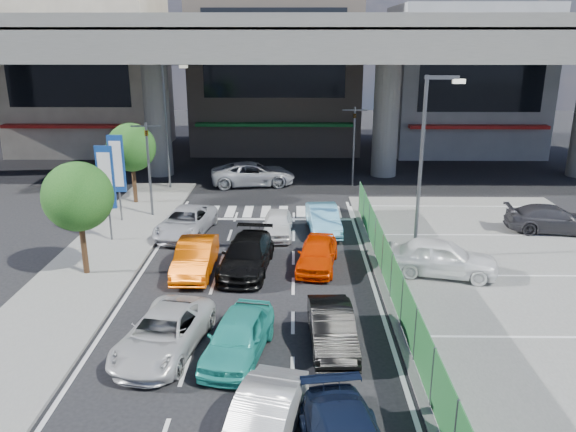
{
  "coord_description": "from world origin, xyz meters",
  "views": [
    {
      "loc": [
        1.64,
        -17.42,
        9.44
      ],
      "look_at": [
        1.36,
        5.49,
        2.14
      ],
      "focal_mm": 35.0,
      "sensor_mm": 36.0,
      "label": 1
    }
  ],
  "objects_px": {
    "street_lamp_right": "(426,154)",
    "kei_truck_front_right": "(323,219)",
    "traffic_cone": "(417,265)",
    "taxi_teal_mid": "(238,336)",
    "signboard_near": "(106,180)",
    "crossing_wagon_silver": "(253,174)",
    "parked_sedan_dgrey": "(553,219)",
    "traffic_light_right": "(354,127)",
    "taxi_orange_right": "(317,253)",
    "tree_near": "(78,197)",
    "tree_far": "(131,148)",
    "wagon_silver_front_left": "(186,222)",
    "sedan_black_mid": "(247,255)",
    "hatch_white_back_mid": "(263,422)",
    "hatch_black_mid_right": "(332,328)",
    "taxi_orange_left": "(195,257)",
    "street_lamp_left": "(168,115)",
    "parked_sedan_white": "(442,257)",
    "signboard_far": "(117,166)",
    "sedan_white_front_mid": "(278,224)",
    "sedan_white_mid_left": "(164,333)",
    "traffic_light_left": "(147,146)"
  },
  "relations": [
    {
      "from": "tree_near",
      "to": "hatch_black_mid_right",
      "type": "xyz_separation_m",
      "value": [
        9.85,
        -5.52,
        -2.75
      ]
    },
    {
      "from": "street_lamp_left",
      "to": "signboard_near",
      "type": "xyz_separation_m",
      "value": [
        -0.87,
        -10.01,
        -1.71
      ]
    },
    {
      "from": "parked_sedan_dgrey",
      "to": "parked_sedan_white",
      "type": "bearing_deg",
      "value": 134.98
    },
    {
      "from": "tree_far",
      "to": "kei_truck_front_right",
      "type": "relative_size",
      "value": 1.17
    },
    {
      "from": "signboard_far",
      "to": "hatch_black_mid_right",
      "type": "height_order",
      "value": "signboard_far"
    },
    {
      "from": "wagon_silver_front_left",
      "to": "parked_sedan_dgrey",
      "type": "relative_size",
      "value": 1.03
    },
    {
      "from": "kei_truck_front_right",
      "to": "parked_sedan_dgrey",
      "type": "bearing_deg",
      "value": -4.99
    },
    {
      "from": "street_lamp_left",
      "to": "kei_truck_front_right",
      "type": "xyz_separation_m",
      "value": [
        9.42,
        -8.38,
        -4.09
      ]
    },
    {
      "from": "parked_sedan_dgrey",
      "to": "traffic_light_right",
      "type": "bearing_deg",
      "value": 50.97
    },
    {
      "from": "street_lamp_right",
      "to": "tree_near",
      "type": "height_order",
      "value": "street_lamp_right"
    },
    {
      "from": "sedan_white_front_mid",
      "to": "taxi_orange_left",
      "type": "bearing_deg",
      "value": -124.88
    },
    {
      "from": "signboard_far",
      "to": "traffic_light_right",
      "type": "bearing_deg",
      "value": 31.43
    },
    {
      "from": "street_lamp_right",
      "to": "tree_near",
      "type": "xyz_separation_m",
      "value": [
        -14.17,
        -2.0,
        -1.38
      ]
    },
    {
      "from": "signboard_near",
      "to": "crossing_wagon_silver",
      "type": "height_order",
      "value": "signboard_near"
    },
    {
      "from": "tree_far",
      "to": "hatch_white_back_mid",
      "type": "bearing_deg",
      "value": -67.15
    },
    {
      "from": "hatch_white_back_mid",
      "to": "crossing_wagon_silver",
      "type": "xyz_separation_m",
      "value": [
        -2.03,
        25.16,
        0.11
      ]
    },
    {
      "from": "signboard_far",
      "to": "taxi_teal_mid",
      "type": "bearing_deg",
      "value": -60.2
    },
    {
      "from": "tree_near",
      "to": "parked_sedan_white",
      "type": "relative_size",
      "value": 1.07
    },
    {
      "from": "street_lamp_right",
      "to": "kei_truck_front_right",
      "type": "height_order",
      "value": "street_lamp_right"
    },
    {
      "from": "traffic_light_left",
      "to": "hatch_white_back_mid",
      "type": "distance_m",
      "value": 19.75
    },
    {
      "from": "traffic_light_right",
      "to": "taxi_orange_left",
      "type": "relative_size",
      "value": 1.24
    },
    {
      "from": "street_lamp_right",
      "to": "traffic_cone",
      "type": "relative_size",
      "value": 12.46
    },
    {
      "from": "tree_far",
      "to": "wagon_silver_front_left",
      "type": "bearing_deg",
      "value": -53.38
    },
    {
      "from": "taxi_teal_mid",
      "to": "parked_sedan_white",
      "type": "xyz_separation_m",
      "value": [
        7.77,
        6.25,
        0.14
      ]
    },
    {
      "from": "crossing_wagon_silver",
      "to": "signboard_far",
      "type": "bearing_deg",
      "value": 133.38
    },
    {
      "from": "traffic_cone",
      "to": "taxi_teal_mid",
      "type": "bearing_deg",
      "value": -136.45
    },
    {
      "from": "taxi_teal_mid",
      "to": "sedan_white_front_mid",
      "type": "xyz_separation_m",
      "value": [
        0.88,
        11.16,
        -0.08
      ]
    },
    {
      "from": "tree_near",
      "to": "wagon_silver_front_left",
      "type": "bearing_deg",
      "value": 57.85
    },
    {
      "from": "signboard_far",
      "to": "taxi_teal_mid",
      "type": "relative_size",
      "value": 1.16
    },
    {
      "from": "sedan_white_mid_left",
      "to": "kei_truck_front_right",
      "type": "xyz_separation_m",
      "value": [
        5.53,
        11.53,
        0.03
      ]
    },
    {
      "from": "traffic_light_right",
      "to": "sedan_black_mid",
      "type": "relative_size",
      "value": 1.09
    },
    {
      "from": "wagon_silver_front_left",
      "to": "crossing_wagon_silver",
      "type": "xyz_separation_m",
      "value": [
        2.65,
        9.92,
        0.11
      ]
    },
    {
      "from": "crossing_wagon_silver",
      "to": "hatch_white_back_mid",
      "type": "bearing_deg",
      "value": 176.82
    },
    {
      "from": "street_lamp_left",
      "to": "tree_far",
      "type": "bearing_deg",
      "value": -112.84
    },
    {
      "from": "sedan_black_mid",
      "to": "taxi_orange_right",
      "type": "relative_size",
      "value": 1.23
    },
    {
      "from": "taxi_orange_right",
      "to": "taxi_teal_mid",
      "type": "bearing_deg",
      "value": -102.58
    },
    {
      "from": "traffic_light_right",
      "to": "sedan_white_front_mid",
      "type": "height_order",
      "value": "traffic_light_right"
    },
    {
      "from": "street_lamp_right",
      "to": "sedan_black_mid",
      "type": "distance_m",
      "value": 8.69
    },
    {
      "from": "signboard_near",
      "to": "signboard_far",
      "type": "xyz_separation_m",
      "value": [
        -0.4,
        3.0,
        0.0
      ]
    },
    {
      "from": "tree_far",
      "to": "hatch_black_mid_right",
      "type": "distance_m",
      "value": 19.43
    },
    {
      "from": "street_lamp_right",
      "to": "hatch_white_back_mid",
      "type": "distance_m",
      "value": 14.27
    },
    {
      "from": "hatch_black_mid_right",
      "to": "crossing_wagon_silver",
      "type": "relative_size",
      "value": 0.7
    },
    {
      "from": "street_lamp_left",
      "to": "hatch_black_mid_right",
      "type": "height_order",
      "value": "street_lamp_left"
    },
    {
      "from": "street_lamp_right",
      "to": "taxi_orange_right",
      "type": "height_order",
      "value": "street_lamp_right"
    },
    {
      "from": "traffic_light_right",
      "to": "hatch_white_back_mid",
      "type": "bearing_deg",
      "value": -100.38
    },
    {
      "from": "hatch_black_mid_right",
      "to": "parked_sedan_white",
      "type": "bearing_deg",
      "value": 46.64
    },
    {
      "from": "parked_sedan_white",
      "to": "sedan_black_mid",
      "type": "bearing_deg",
      "value": 99.92
    },
    {
      "from": "signboard_far",
      "to": "taxi_orange_left",
      "type": "distance_m",
      "value": 8.71
    },
    {
      "from": "signboard_near",
      "to": "kei_truck_front_right",
      "type": "bearing_deg",
      "value": 8.95
    },
    {
      "from": "signboard_far",
      "to": "traffic_cone",
      "type": "xyz_separation_m",
      "value": [
        14.39,
        -6.62,
        -2.68
      ]
    }
  ]
}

